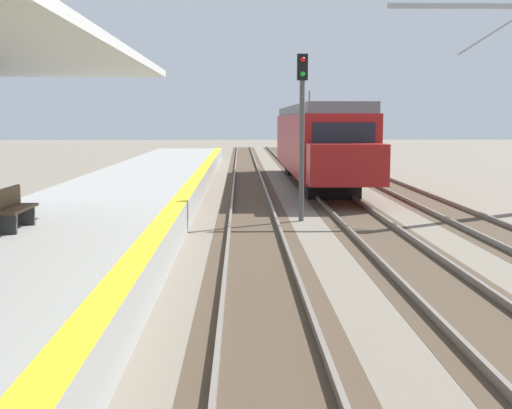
% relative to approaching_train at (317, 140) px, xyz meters
% --- Properties ---
extents(station_platform, '(5.00, 80.00, 0.91)m').
position_rel_approaching_train_xyz_m(station_platform, '(-7.80, -18.79, -1.73)').
color(station_platform, '#999993').
rests_on(station_platform, ground).
extents(track_pair_nearest_platform, '(2.34, 120.00, 0.16)m').
position_rel_approaching_train_xyz_m(track_pair_nearest_platform, '(-3.40, -14.79, -2.13)').
color(track_pair_nearest_platform, '#4C3D2D').
rests_on(track_pair_nearest_platform, ground).
extents(track_pair_middle, '(2.34, 120.00, 0.16)m').
position_rel_approaching_train_xyz_m(track_pair_middle, '(-0.00, -14.79, -2.13)').
color(track_pair_middle, '#4C3D2D').
rests_on(track_pair_middle, ground).
extents(track_pair_far_side, '(2.34, 120.00, 0.16)m').
position_rel_approaching_train_xyz_m(track_pair_far_side, '(3.40, -14.79, -2.13)').
color(track_pair_far_side, '#4C3D2D').
rests_on(track_pair_far_side, ground).
extents(approaching_train, '(2.93, 19.60, 4.76)m').
position_rel_approaching_train_xyz_m(approaching_train, '(0.00, 0.00, 0.00)').
color(approaching_train, maroon).
rests_on(approaching_train, ground).
extents(rail_signal_post, '(0.32, 0.34, 5.20)m').
position_rel_approaching_train_xyz_m(rail_signal_post, '(-1.88, -12.32, 1.02)').
color(rail_signal_post, '#4C4C4C').
rests_on(rail_signal_post, ground).
extents(platform_bench, '(0.45, 1.60, 0.88)m').
position_rel_approaching_train_xyz_m(platform_bench, '(-8.55, -19.39, -0.80)').
color(platform_bench, brown).
rests_on(platform_bench, station_platform).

